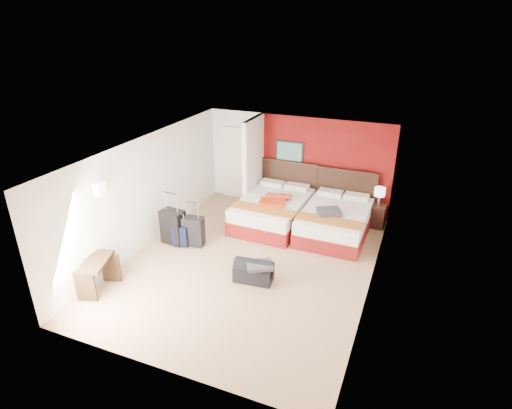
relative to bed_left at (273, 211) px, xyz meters
The scene contains 17 objects.
ground 1.98m from the bed_left, 84.32° to the right, with size 6.50×6.50×0.00m, color tan.
room_walls 1.61m from the bed_left, 156.60° to the right, with size 5.02×6.52×2.50m.
red_accent_panel 1.84m from the bed_left, 53.75° to the left, with size 3.50×0.04×2.50m, color maroon.
partition_wall 1.39m from the bed_left, 140.42° to the left, with size 0.12×1.20×2.50m, color silver.
entry_door 2.12m from the bed_left, 141.08° to the left, with size 0.82×0.06×2.05m, color silver.
bed_left is the anchor object (origin of this frame).
bed_right 1.58m from the bed_left, ahead, with size 1.50×2.15×0.64m, color white.
red_suitcase_open 0.41m from the bed_left, 45.00° to the right, with size 0.62×0.85×0.11m, color #B12B0F.
jacket_bundle 1.55m from the bed_left, 11.09° to the right, with size 0.52×0.41×0.12m, color #3E3E44.
nightstand 2.59m from the bed_left, 18.79° to the left, with size 0.41×0.41×0.57m, color #331611.
table_lamp 2.64m from the bed_left, 18.79° to the left, with size 0.26×0.26×0.46m, color beige.
suitcase_black 2.54m from the bed_left, 133.93° to the right, with size 0.53×0.33×0.80m, color black.
suitcase_charcoal 2.16m from the bed_left, 126.32° to the right, with size 0.46×0.28×0.68m, color black.
suitcase_navy 2.44m from the bed_left, 129.26° to the right, with size 0.35×0.22×0.49m, color black.
duffel_bag 2.59m from the bed_left, 78.32° to the right, with size 0.76×0.40×0.38m, color black.
jacket_draped 2.67m from the bed_left, 75.38° to the right, with size 0.49×0.42×0.07m, color #38383D.
desk 4.47m from the bed_left, 117.57° to the right, with size 0.41×0.81×0.68m, color black.
Camera 1 is at (3.04, -7.09, 4.82)m, focal length 29.45 mm.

